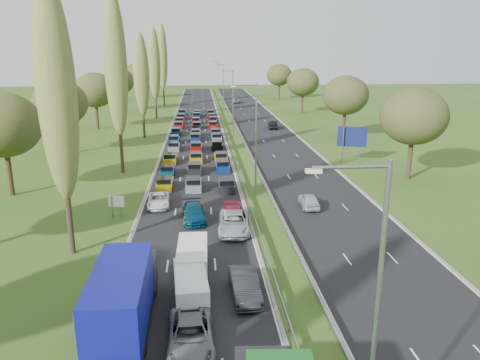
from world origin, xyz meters
name	(u,v)px	position (x,y,z in m)	size (l,w,h in m)	color
ground	(232,135)	(4.50, 80.00, 0.00)	(260.00, 260.00, 0.00)	#31541A
near_carriageway	(196,134)	(-2.25, 82.50, 0.00)	(10.50, 215.00, 0.04)	black
far_carriageway	(267,133)	(11.25, 82.50, 0.00)	(10.50, 215.00, 0.04)	black
central_reservation	(232,130)	(4.50, 82.50, 0.55)	(2.36, 215.00, 0.32)	gray
lamp_columns	(233,104)	(4.50, 78.00, 6.00)	(0.18, 140.18, 12.00)	gray
poplar_row	(132,70)	(-11.50, 68.17, 12.39)	(2.80, 127.80, 22.44)	#2D2116
woodland_left	(53,106)	(-22.00, 62.63, 7.68)	(8.00, 166.00, 11.10)	#2D2116
woodland_right	(362,100)	(24.00, 66.67, 7.68)	(8.00, 153.00, 11.10)	#2D2116
traffic_queue_fill	(196,136)	(-2.23, 77.58, 0.44)	(9.08, 68.45, 0.80)	#BF990C
near_car_2	(159,200)	(-5.75, 39.82, 0.67)	(2.16, 4.68, 1.30)	white
near_car_6	(191,335)	(-2.11, 16.10, 0.75)	(2.43, 5.28, 1.47)	slate
near_car_7	(194,213)	(-2.14, 35.47, 0.75)	(2.04, 5.02, 1.46)	#053854
near_car_8	(194,212)	(-2.13, 35.64, 0.78)	(1.81, 4.49, 1.53)	#B89B0C
near_car_9	(245,285)	(1.25, 21.13, 0.81)	(1.67, 4.79, 1.58)	black
near_car_10	(234,222)	(1.39, 32.47, 0.82)	(2.66, 5.78, 1.60)	#A2A6AB
near_car_11	(234,217)	(1.46, 34.00, 0.78)	(2.13, 5.23, 1.52)	#AE0A2B
near_car_12	(231,220)	(1.15, 33.12, 0.79)	(1.82, 4.53, 1.54)	white
far_car_0	(309,200)	(9.35, 38.27, 0.73)	(1.69, 4.19, 1.43)	#A8ADB2
far_car_1	(273,125)	(13.13, 87.25, 0.80)	(1.65, 4.74, 1.56)	black
far_car_2	(236,101)	(9.30, 135.59, 0.71)	(2.28, 4.94, 1.37)	gray
blue_lorry	(124,297)	(-5.75, 17.82, 2.17)	(2.77, 9.99, 4.22)	black
white_van_front	(193,258)	(-2.11, 24.91, 1.09)	(2.07, 5.27, 2.12)	silver
white_van_rear	(191,287)	(-2.16, 20.88, 1.02)	(1.95, 4.96, 1.99)	white
info_sign	(116,204)	(-9.40, 36.84, 1.37)	(1.49, 0.36, 2.10)	gray
direction_sign	(352,138)	(19.40, 56.39, 3.57)	(3.83, 1.34, 5.20)	gray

